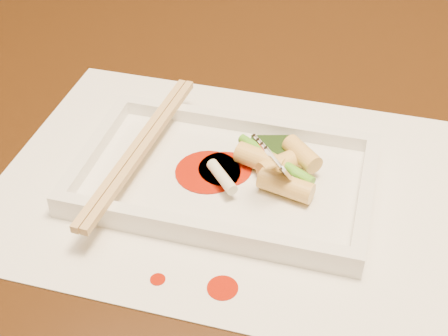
% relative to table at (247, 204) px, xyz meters
% --- Properties ---
extents(table, '(1.40, 0.90, 0.75)m').
position_rel_table_xyz_m(table, '(0.00, 0.00, 0.00)').
color(table, black).
rests_on(table, ground).
extents(placemat, '(0.40, 0.30, 0.00)m').
position_rel_table_xyz_m(placemat, '(-0.00, -0.08, 0.10)').
color(placemat, white).
rests_on(placemat, table).
extents(sauce_splatter_a, '(0.02, 0.02, 0.00)m').
position_rel_table_xyz_m(sauce_splatter_a, '(0.03, -0.20, 0.10)').
color(sauce_splatter_a, '#A71704').
rests_on(sauce_splatter_a, placemat).
extents(sauce_splatter_b, '(0.01, 0.01, 0.00)m').
position_rel_table_xyz_m(sauce_splatter_b, '(-0.02, -0.20, 0.10)').
color(sauce_splatter_b, '#A71704').
rests_on(sauce_splatter_b, placemat).
extents(plate_base, '(0.26, 0.16, 0.01)m').
position_rel_table_xyz_m(plate_base, '(-0.00, -0.08, 0.11)').
color(plate_base, white).
rests_on(plate_base, placemat).
extents(plate_rim_far, '(0.26, 0.01, 0.01)m').
position_rel_table_xyz_m(plate_rim_far, '(-0.00, -0.01, 0.12)').
color(plate_rim_far, white).
rests_on(plate_rim_far, plate_base).
extents(plate_rim_near, '(0.26, 0.01, 0.01)m').
position_rel_table_xyz_m(plate_rim_near, '(-0.00, -0.16, 0.12)').
color(plate_rim_near, white).
rests_on(plate_rim_near, plate_base).
extents(plate_rim_left, '(0.01, 0.14, 0.01)m').
position_rel_table_xyz_m(plate_rim_left, '(-0.13, -0.08, 0.12)').
color(plate_rim_left, white).
rests_on(plate_rim_left, plate_base).
extents(plate_rim_right, '(0.01, 0.14, 0.01)m').
position_rel_table_xyz_m(plate_rim_right, '(0.12, -0.08, 0.12)').
color(plate_rim_right, white).
rests_on(plate_rim_right, plate_base).
extents(veg_piece, '(0.04, 0.04, 0.01)m').
position_rel_table_xyz_m(veg_piece, '(0.03, -0.04, 0.12)').
color(veg_piece, black).
rests_on(veg_piece, plate_base).
extents(scallion_white, '(0.03, 0.04, 0.01)m').
position_rel_table_xyz_m(scallion_white, '(-0.00, -0.10, 0.12)').
color(scallion_white, '#EAEACC').
rests_on(scallion_white, plate_base).
extents(scallion_green, '(0.08, 0.05, 0.01)m').
position_rel_table_xyz_m(scallion_green, '(0.04, -0.06, 0.12)').
color(scallion_green, '#3F9417').
rests_on(scallion_green, plate_base).
extents(chopstick_a, '(0.02, 0.22, 0.01)m').
position_rel_table_xyz_m(chopstick_a, '(-0.09, -0.08, 0.13)').
color(chopstick_a, tan).
rests_on(chopstick_a, plate_rim_near).
extents(chopstick_b, '(0.02, 0.22, 0.01)m').
position_rel_table_xyz_m(chopstick_b, '(-0.08, -0.08, 0.13)').
color(chopstick_b, tan).
rests_on(chopstick_b, plate_rim_near).
extents(fork, '(0.09, 0.10, 0.14)m').
position_rel_table_xyz_m(fork, '(0.07, -0.07, 0.18)').
color(fork, silver).
rests_on(fork, plate_base).
extents(sauce_blob_0, '(0.06, 0.06, 0.00)m').
position_rel_table_xyz_m(sauce_blob_0, '(-0.02, -0.08, 0.11)').
color(sauce_blob_0, '#A71704').
rests_on(sauce_blob_0, plate_base).
extents(sauce_blob_1, '(0.05, 0.05, 0.00)m').
position_rel_table_xyz_m(sauce_blob_1, '(-0.00, -0.07, 0.11)').
color(sauce_blob_1, '#A71704').
rests_on(sauce_blob_1, plate_base).
extents(rice_cake_0, '(0.05, 0.05, 0.02)m').
position_rel_table_xyz_m(rice_cake_0, '(0.05, -0.07, 0.12)').
color(rice_cake_0, '#F5D472').
rests_on(rice_cake_0, plate_base).
extents(rice_cake_1, '(0.05, 0.03, 0.02)m').
position_rel_table_xyz_m(rice_cake_1, '(0.03, -0.07, 0.12)').
color(rice_cake_1, '#F5D472').
rests_on(rice_cake_1, plate_base).
extents(rice_cake_2, '(0.04, 0.04, 0.02)m').
position_rel_table_xyz_m(rice_cake_2, '(0.06, -0.05, 0.13)').
color(rice_cake_2, '#F5D472').
rests_on(rice_cake_2, plate_base).
extents(rice_cake_3, '(0.05, 0.03, 0.02)m').
position_rel_table_xyz_m(rice_cake_3, '(0.05, -0.09, 0.12)').
color(rice_cake_3, '#F5D472').
rests_on(rice_cake_3, plate_base).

